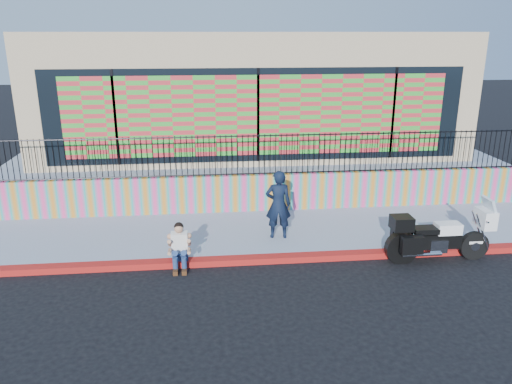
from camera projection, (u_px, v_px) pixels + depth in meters
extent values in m
plane|color=black|center=(277.00, 261.00, 11.95)|extent=(90.00, 90.00, 0.00)
cube|color=#A6270B|center=(277.00, 259.00, 11.92)|extent=(16.00, 0.30, 0.15)
cube|color=#858DA0|center=(268.00, 232.00, 13.49)|extent=(16.00, 3.00, 0.15)
cube|color=#F23F87|center=(261.00, 192.00, 14.81)|extent=(16.00, 0.20, 1.10)
cube|color=#858DA0|center=(246.00, 155.00, 19.66)|extent=(16.00, 10.00, 1.25)
cube|color=#CAB687|center=(246.00, 88.00, 18.67)|extent=(14.00, 8.00, 4.00)
cube|color=black|center=(258.00, 116.00, 14.99)|extent=(12.60, 0.04, 2.80)
cube|color=red|center=(258.00, 116.00, 14.96)|extent=(11.48, 0.02, 2.40)
cylinder|color=black|center=(474.00, 246.00, 11.98)|extent=(0.70, 0.15, 0.70)
cylinder|color=black|center=(401.00, 249.00, 11.80)|extent=(0.70, 0.15, 0.70)
cube|color=black|center=(439.00, 240.00, 11.83)|extent=(1.01, 0.30, 0.36)
cube|color=silver|center=(436.00, 244.00, 11.86)|extent=(0.42, 0.36, 0.32)
cube|color=white|center=(448.00, 228.00, 11.76)|extent=(0.58, 0.34, 0.25)
cube|color=black|center=(425.00, 230.00, 11.71)|extent=(0.58, 0.36, 0.13)
cube|color=white|center=(485.00, 218.00, 11.79)|extent=(0.32, 0.55, 0.45)
cube|color=silver|center=(489.00, 205.00, 11.69)|extent=(0.19, 0.49, 0.36)
cube|color=black|center=(402.00, 223.00, 11.59)|extent=(0.47, 0.45, 0.32)
cube|color=black|center=(412.00, 245.00, 11.44)|extent=(0.51, 0.19, 0.42)
cube|color=black|center=(401.00, 234.00, 12.04)|extent=(0.51, 0.19, 0.42)
cube|color=white|center=(474.00, 241.00, 11.95)|extent=(0.34, 0.17, 0.06)
imported|color=black|center=(278.00, 204.00, 12.72)|extent=(0.68, 0.47, 1.79)
cube|color=navy|center=(180.00, 255.00, 11.71)|extent=(0.36, 0.28, 0.18)
cube|color=white|center=(180.00, 242.00, 11.56)|extent=(0.38, 0.27, 0.54)
sphere|color=tan|center=(179.00, 229.00, 11.41)|extent=(0.21, 0.21, 0.21)
cube|color=#472814|center=(176.00, 271.00, 11.34)|extent=(0.11, 0.26, 0.10)
cube|color=#472814|center=(184.00, 271.00, 11.36)|extent=(0.11, 0.26, 0.10)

